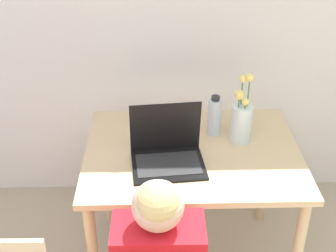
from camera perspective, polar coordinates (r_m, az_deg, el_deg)
The scene contains 5 objects.
wall_back at distance 2.66m, azimuth 4.26°, elevation 15.02°, with size 6.40×0.05×2.50m.
dining_table at distance 2.28m, azimuth 2.92°, elevation -4.99°, with size 1.02×0.78×0.74m.
laptop at distance 2.12m, azimuth -0.12°, elevation -2.82°, with size 0.35×0.29×0.27m.
flower_vase at distance 2.26m, azimuth 8.95°, elevation 0.76°, with size 0.10×0.10×0.35m.
water_bottle at distance 2.31m, azimuth 5.70°, elevation 1.18°, with size 0.07×0.07×0.21m.
Camera 1 is at (-0.26, -0.32, 1.97)m, focal length 50.00 mm.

